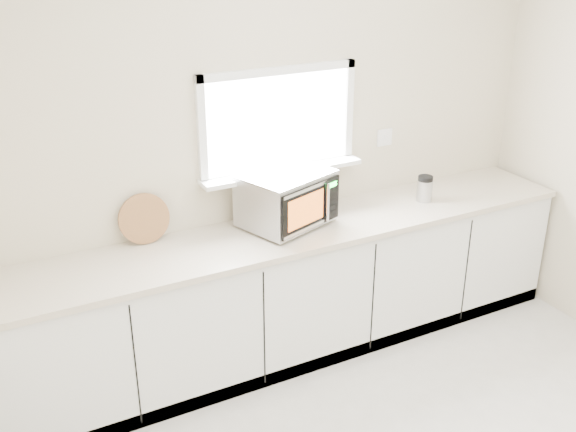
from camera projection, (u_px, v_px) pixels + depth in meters
back_wall at (277, 149)px, 4.39m from camera, size 4.00×0.17×2.70m
cabinets at (298, 292)px, 4.52m from camera, size 3.92×0.60×0.88m
countertop at (299, 230)px, 4.33m from camera, size 3.92×0.64×0.04m
microwave at (287, 198)px, 4.29m from camera, size 0.65×0.58×0.35m
knife_block at (268, 216)px, 4.19m from camera, size 0.14×0.21×0.28m
cutting_board at (144, 219)px, 4.06m from camera, size 0.31×0.07×0.31m
coffee_grinder at (425, 188)px, 4.70m from camera, size 0.12×0.12×0.19m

